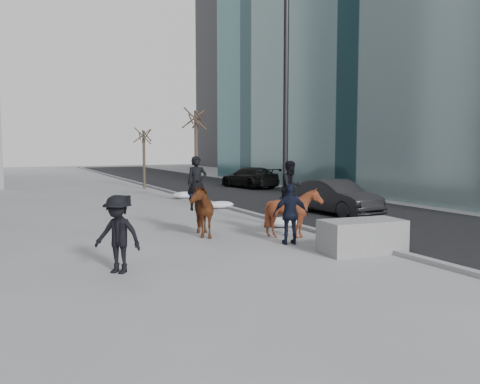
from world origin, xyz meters
name	(u,v)px	position (x,y,z in m)	size (l,w,h in m)	color
ground	(259,250)	(0.00, 0.00, 0.00)	(120.00, 120.00, 0.00)	gray
road	(289,201)	(7.00, 10.00, 0.01)	(8.00, 90.00, 0.01)	black
curb	(217,204)	(3.00, 10.00, 0.06)	(0.25, 90.00, 0.12)	gray
planter	(362,236)	(2.34, -1.44, 0.44)	(2.20, 1.10, 0.88)	gray
car_near	(336,197)	(6.25, 5.07, 0.71)	(1.51, 4.34, 1.43)	black
car_far	(249,177)	(8.89, 18.27, 0.70)	(1.96, 4.81, 1.40)	black
tree_near	(196,152)	(2.40, 11.13, 2.51)	(1.20, 1.20, 5.03)	#372720
tree_far	(144,156)	(2.40, 20.83, 2.11)	(1.20, 1.20, 4.23)	#362B20
mounted_left	(199,206)	(-0.67, 2.84, 0.94)	(1.21, 2.07, 2.52)	#502B10
mounted_right	(293,207)	(1.85, 1.26, 0.96)	(1.51, 1.64, 2.38)	#502210
feeder	(291,214)	(1.22, 0.38, 0.88)	(1.11, 1.00, 1.75)	black
camera_crew	(118,234)	(-3.99, -0.80, 0.89)	(1.27, 1.26, 1.75)	black
lamppost	(285,82)	(2.60, 3.07, 4.99)	(0.25, 1.01, 9.09)	black
snow_piles	(247,212)	(2.70, 6.15, 0.18)	(1.44, 15.48, 0.37)	white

